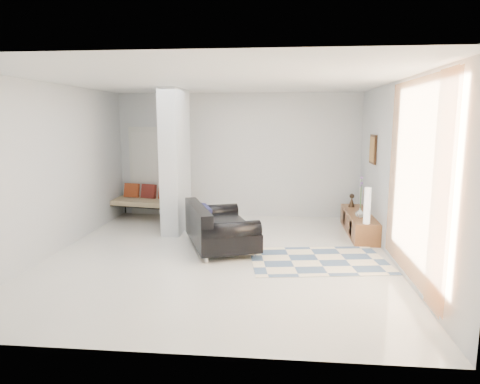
# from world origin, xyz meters

# --- Properties ---
(floor) EXTENTS (6.00, 6.00, 0.00)m
(floor) POSITION_xyz_m (0.00, 0.00, 0.00)
(floor) COLOR white
(floor) RESTS_ON ground
(ceiling) EXTENTS (6.00, 6.00, 0.00)m
(ceiling) POSITION_xyz_m (0.00, 0.00, 2.80)
(ceiling) COLOR white
(ceiling) RESTS_ON wall_back
(wall_back) EXTENTS (6.00, 0.00, 6.00)m
(wall_back) POSITION_xyz_m (0.00, 3.00, 1.40)
(wall_back) COLOR silver
(wall_back) RESTS_ON ground
(wall_front) EXTENTS (6.00, 0.00, 6.00)m
(wall_front) POSITION_xyz_m (0.00, -3.00, 1.40)
(wall_front) COLOR silver
(wall_front) RESTS_ON ground
(wall_left) EXTENTS (0.00, 6.00, 6.00)m
(wall_left) POSITION_xyz_m (-2.75, 0.00, 1.40)
(wall_left) COLOR silver
(wall_left) RESTS_ON ground
(wall_right) EXTENTS (0.00, 6.00, 6.00)m
(wall_right) POSITION_xyz_m (2.75, 0.00, 1.40)
(wall_right) COLOR silver
(wall_right) RESTS_ON ground
(partition_column) EXTENTS (0.35, 1.20, 2.80)m
(partition_column) POSITION_xyz_m (-1.10, 1.60, 1.40)
(partition_column) COLOR silver
(partition_column) RESTS_ON floor
(hallway_door) EXTENTS (0.85, 0.06, 2.04)m
(hallway_door) POSITION_xyz_m (-2.10, 2.96, 1.02)
(hallway_door) COLOR silver
(hallway_door) RESTS_ON floor
(curtain) EXTENTS (0.00, 2.55, 2.55)m
(curtain) POSITION_xyz_m (2.67, -1.15, 1.45)
(curtain) COLOR #FF9343
(curtain) RESTS_ON wall_right
(wall_art) EXTENTS (0.04, 0.45, 0.55)m
(wall_art) POSITION_xyz_m (2.72, 1.64, 1.65)
(wall_art) COLOR #371E0F
(wall_art) RESTS_ON wall_right
(media_console) EXTENTS (0.45, 1.90, 0.80)m
(media_console) POSITION_xyz_m (2.52, 1.64, 0.20)
(media_console) COLOR brown
(media_console) RESTS_ON floor
(loveseat) EXTENTS (1.53, 1.93, 0.76)m
(loveseat) POSITION_xyz_m (-0.10, 0.44, 0.35)
(loveseat) COLOR silver
(loveseat) RESTS_ON floor
(daybed) EXTENTS (2.01, 1.15, 0.77)m
(daybed) POSITION_xyz_m (-1.89, 2.48, 0.41)
(daybed) COLOR black
(daybed) RESTS_ON floor
(area_rug) EXTENTS (2.30, 1.70, 0.01)m
(area_rug) POSITION_xyz_m (1.60, -0.11, 0.01)
(area_rug) COLOR beige
(area_rug) RESTS_ON floor
(cylinder_lamp) EXTENTS (0.12, 0.12, 0.64)m
(cylinder_lamp) POSITION_xyz_m (2.50, 0.82, 0.72)
(cylinder_lamp) COLOR silver
(cylinder_lamp) RESTS_ON media_console
(bronze_figurine) EXTENTS (0.15, 0.15, 0.27)m
(bronze_figurine) POSITION_xyz_m (2.47, 2.27, 0.54)
(bronze_figurine) COLOR black
(bronze_figurine) RESTS_ON media_console
(vase) EXTENTS (0.18, 0.18, 0.18)m
(vase) POSITION_xyz_m (2.47, 1.30, 0.49)
(vase) COLOR silver
(vase) RESTS_ON media_console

